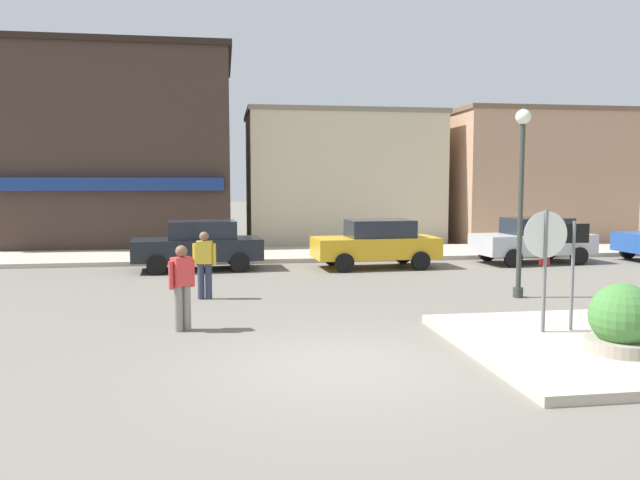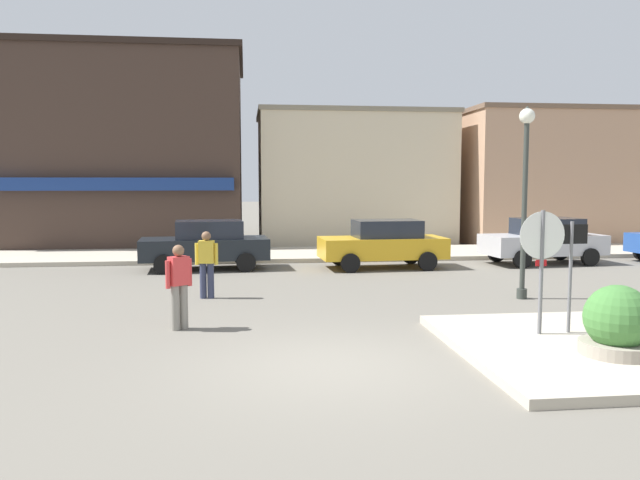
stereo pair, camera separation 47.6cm
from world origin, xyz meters
name	(u,v)px [view 1 (the left image)]	position (x,y,z in m)	size (l,w,h in m)	color
ground_plane	(345,366)	(0.00, 0.00, 0.00)	(160.00, 160.00, 0.00)	#6B665B
kerb_far	(273,255)	(0.00, 14.07, 0.07)	(80.00, 4.00, 0.15)	#B7AD99
stop_sign	(545,255)	(3.73, 0.98, 1.52)	(0.82, 0.07, 2.30)	slate
one_way_sign	(573,264)	(4.28, 1.02, 1.33)	(0.60, 0.06, 2.10)	slate
planter	(622,326)	(4.28, -0.41, 0.56)	(1.10, 1.10, 1.23)	gray
lamp_post	(521,174)	(5.21, 4.90, 2.96)	(0.36, 0.36, 4.54)	#333833
parked_car_nearest	(199,244)	(-2.60, 10.89, 0.81)	(4.12, 2.12, 1.56)	black
parked_car_second	(376,243)	(3.08, 10.52, 0.81)	(4.08, 2.04, 1.56)	gold
parked_car_third	(533,239)	(8.72, 10.88, 0.81)	(4.14, 2.17, 1.56)	#B7B7BC
pedestrian_crossing_near	(204,263)	(-2.26, 5.84, 0.87)	(0.56, 0.26, 1.61)	#2D334C
pedestrian_crossing_far	(182,285)	(-2.58, 2.68, 0.87)	(0.50, 0.40, 1.61)	gray
building_corner_shop	(117,151)	(-6.46, 19.85, 4.17)	(10.16, 8.05, 8.33)	#3D2D26
building_storefront_left_near	(340,178)	(3.58, 19.55, 2.97)	(8.69, 5.63, 5.93)	beige
building_storefront_left_mid	(525,177)	(12.37, 18.83, 3.02)	(7.90, 6.16, 6.04)	tan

